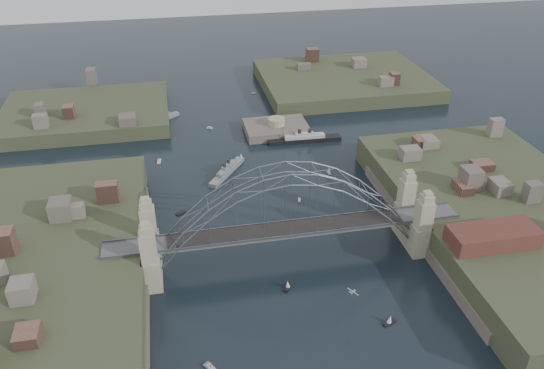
{
  "coord_description": "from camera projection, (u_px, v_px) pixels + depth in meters",
  "views": [
    {
      "loc": [
        -23.64,
        -99.72,
        80.92
      ],
      "look_at": [
        0.0,
        18.0,
        10.0
      ],
      "focal_mm": 35.47,
      "sensor_mm": 36.0,
      "label": 1
    }
  ],
  "objects": [
    {
      "name": "small_boat_e",
      "position": [
        159.0,
        161.0,
        171.17
      ],
      "size": [
        1.43,
        3.26,
        1.43
      ],
      "color": "#BABAB6",
      "rests_on": "ground"
    },
    {
      "name": "small_boat_f",
      "position": [
        241.0,
        156.0,
        172.36
      ],
      "size": [
        1.6,
        1.25,
        2.38
      ],
      "color": "#BABAB6",
      "rests_on": "ground"
    },
    {
      "name": "wharf_shed",
      "position": [
        493.0,
        236.0,
        119.9
      ],
      "size": [
        20.0,
        8.0,
        4.0
      ],
      "primitive_type": "cube",
      "color": "#592D26",
      "rests_on": "shore_east"
    },
    {
      "name": "headland_nw",
      "position": [
        87.0,
        118.0,
        199.96
      ],
      "size": [
        60.0,
        45.0,
        9.0
      ],
      "primitive_type": "cube",
      "color": "#373E26",
      "rests_on": "ground"
    },
    {
      "name": "small_boat_k",
      "position": [
        254.0,
        93.0,
        223.18
      ],
      "size": [
        2.1,
        1.32,
        0.45
      ],
      "color": "#BABAB6",
      "rests_on": "ground"
    },
    {
      "name": "small_boat_b",
      "position": [
        299.0,
        200.0,
        151.35
      ],
      "size": [
        1.1,
        2.12,
        0.45
      ],
      "color": "#BABAB6",
      "rests_on": "ground"
    },
    {
      "name": "shore_east",
      "position": [
        504.0,
        224.0,
        138.06
      ],
      "size": [
        50.5,
        90.0,
        12.0
      ],
      "color": "#373E26",
      "rests_on": "ground"
    },
    {
      "name": "headland_ne",
      "position": [
        344.0,
        85.0,
        230.29
      ],
      "size": [
        70.0,
        55.0,
        9.5
      ],
      "primitive_type": "cube",
      "color": "#373E26",
      "rests_on": "ground"
    },
    {
      "name": "ground",
      "position": [
        287.0,
        257.0,
        129.34
      ],
      "size": [
        500.0,
        500.0,
        0.0
      ],
      "primitive_type": "plane",
      "color": "black",
      "rests_on": "ground"
    },
    {
      "name": "naval_cruiser_far",
      "position": [
        161.0,
        119.0,
        198.68
      ],
      "size": [
        14.03,
        11.54,
        5.41
      ],
      "color": "gray",
      "rests_on": "ground"
    },
    {
      "name": "bridge",
      "position": [
        287.0,
        215.0,
        123.07
      ],
      "size": [
        84.0,
        13.8,
        24.6
      ],
      "color": "#535255",
      "rests_on": "ground"
    },
    {
      "name": "small_boat_g",
      "position": [
        390.0,
        321.0,
        110.26
      ],
      "size": [
        3.24,
        2.07,
        2.38
      ],
      "color": "#BABAB6",
      "rests_on": "ground"
    },
    {
      "name": "aeroplane",
      "position": [
        352.0,
        292.0,
        108.37
      ],
      "size": [
        1.74,
        2.61,
        0.42
      ],
      "color": "#B1B5B9"
    },
    {
      "name": "small_boat_h",
      "position": [
        210.0,
        128.0,
        193.17
      ],
      "size": [
        2.35,
        1.52,
        1.43
      ],
      "color": "#BABAB6",
      "rests_on": "ground"
    },
    {
      "name": "finger_pier",
      "position": [
        498.0,
        314.0,
        111.96
      ],
      "size": [
        4.0,
        22.0,
        1.4
      ],
      "primitive_type": "cube",
      "color": "#535255",
      "rests_on": "ground"
    },
    {
      "name": "small_boat_a",
      "position": [
        181.0,
        213.0,
        145.56
      ],
      "size": [
        2.92,
        2.35,
        0.45
      ],
      "color": "#BABAB6",
      "rests_on": "ground"
    },
    {
      "name": "small_boat_c",
      "position": [
        288.0,
        285.0,
        119.49
      ],
      "size": [
        2.46,
        2.92,
        2.38
      ],
      "color": "#BABAB6",
      "rests_on": "ground"
    },
    {
      "name": "shore_west",
      "position": [
        34.0,
        282.0,
        118.62
      ],
      "size": [
        50.5,
        90.0,
        12.0
      ],
      "color": "#373E26",
      "rests_on": "ground"
    },
    {
      "name": "small_boat_i",
      "position": [
        371.0,
        211.0,
        146.53
      ],
      "size": [
        2.0,
        2.85,
        0.45
      ],
      "color": "#BABAB6",
      "rests_on": "ground"
    },
    {
      "name": "small_boat_j",
      "position": [
        211.0,
        369.0,
        100.23
      ],
      "size": [
        2.83,
        3.68,
        1.43
      ],
      "color": "#BABAB6",
      "rests_on": "ground"
    },
    {
      "name": "ocean_liner",
      "position": [
        304.0,
        139.0,
        183.66
      ],
      "size": [
        25.3,
        4.24,
        6.19
      ],
      "color": "black",
      "rests_on": "ground"
    },
    {
      "name": "small_boat_l",
      "position": [
        123.0,
        218.0,
        143.52
      ],
      "size": [
        2.52,
        1.87,
        0.45
      ],
      "color": "#BABAB6",
      "rests_on": "ground"
    },
    {
      "name": "small_boat_d",
      "position": [
        329.0,
        171.0,
        164.35
      ],
      "size": [
        1.16,
        2.42,
        2.38
      ],
      "color": "#BABAB6",
      "rests_on": "ground"
    },
    {
      "name": "fort_island",
      "position": [
        276.0,
        133.0,
        190.64
      ],
      "size": [
        22.0,
        16.0,
        9.4
      ],
      "color": "brown",
      "rests_on": "ground"
    },
    {
      "name": "naval_cruiser_near",
      "position": [
        227.0,
        171.0,
        164.38
      ],
      "size": [
        12.77,
        16.9,
        5.65
      ],
      "color": "gray",
      "rests_on": "ground"
    }
  ]
}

